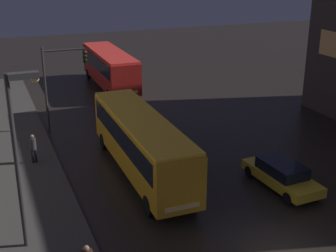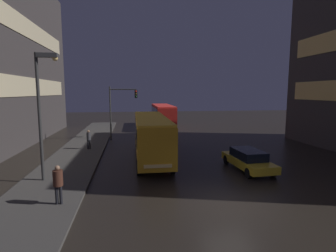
{
  "view_description": "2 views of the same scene",
  "coord_description": "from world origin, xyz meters",
  "px_view_note": "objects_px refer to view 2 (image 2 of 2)",
  "views": [
    {
      "loc": [
        -10.44,
        -13.06,
        11.4
      ],
      "look_at": [
        -1.09,
        10.07,
        2.3
      ],
      "focal_mm": 50.0,
      "sensor_mm": 36.0,
      "label": 1
    },
    {
      "loc": [
        -4.62,
        -11.29,
        5.25
      ],
      "look_at": [
        -1.32,
        11.35,
        2.29
      ],
      "focal_mm": 28.0,
      "sensor_mm": 36.0,
      "label": 2
    }
  ],
  "objects_px": {
    "bus_far": "(163,114)",
    "street_lamp_sidewalk": "(43,97)",
    "pedestrian_mid": "(89,138)",
    "car_taxi": "(248,159)",
    "bus_near": "(151,133)",
    "pedestrian_near": "(58,181)",
    "traffic_light_main": "(120,104)"
  },
  "relations": [
    {
      "from": "street_lamp_sidewalk",
      "to": "pedestrian_mid",
      "type": "bearing_deg",
      "value": 82.43
    },
    {
      "from": "pedestrian_mid",
      "to": "traffic_light_main",
      "type": "height_order",
      "value": "traffic_light_main"
    },
    {
      "from": "pedestrian_mid",
      "to": "street_lamp_sidewalk",
      "type": "xyz_separation_m",
      "value": [
        -1.11,
        -8.34,
        3.84
      ]
    },
    {
      "from": "bus_near",
      "to": "traffic_light_main",
      "type": "height_order",
      "value": "traffic_light_main"
    },
    {
      "from": "car_taxi",
      "to": "pedestrian_near",
      "type": "xyz_separation_m",
      "value": [
        -11.17,
        -4.3,
        0.54
      ]
    },
    {
      "from": "car_taxi",
      "to": "traffic_light_main",
      "type": "bearing_deg",
      "value": -58.0
    },
    {
      "from": "car_taxi",
      "to": "pedestrian_near",
      "type": "height_order",
      "value": "pedestrian_near"
    },
    {
      "from": "car_taxi",
      "to": "pedestrian_mid",
      "type": "xyz_separation_m",
      "value": [
        -11.6,
        7.66,
        0.45
      ]
    },
    {
      "from": "pedestrian_near",
      "to": "pedestrian_mid",
      "type": "bearing_deg",
      "value": -174.13
    },
    {
      "from": "car_taxi",
      "to": "street_lamp_sidewalk",
      "type": "bearing_deg",
      "value": 0.26
    },
    {
      "from": "bus_far",
      "to": "car_taxi",
      "type": "bearing_deg",
      "value": 98.19
    },
    {
      "from": "pedestrian_near",
      "to": "bus_near",
      "type": "bearing_deg",
      "value": 153.64
    },
    {
      "from": "bus_far",
      "to": "car_taxi",
      "type": "distance_m",
      "value": 22.59
    },
    {
      "from": "traffic_light_main",
      "to": "street_lamp_sidewalk",
      "type": "distance_m",
      "value": 14.09
    },
    {
      "from": "pedestrian_near",
      "to": "pedestrian_mid",
      "type": "xyz_separation_m",
      "value": [
        -0.43,
        11.95,
        -0.1
      ]
    },
    {
      "from": "pedestrian_mid",
      "to": "traffic_light_main",
      "type": "distance_m",
      "value": 6.47
    },
    {
      "from": "car_taxi",
      "to": "pedestrian_mid",
      "type": "bearing_deg",
      "value": -36.25
    },
    {
      "from": "bus_far",
      "to": "street_lamp_sidewalk",
      "type": "height_order",
      "value": "street_lamp_sidewalk"
    },
    {
      "from": "bus_near",
      "to": "car_taxi",
      "type": "bearing_deg",
      "value": 146.91
    },
    {
      "from": "car_taxi",
      "to": "bus_near",
      "type": "bearing_deg",
      "value": -36.6
    },
    {
      "from": "bus_near",
      "to": "street_lamp_sidewalk",
      "type": "bearing_deg",
      "value": 37.64
    },
    {
      "from": "pedestrian_mid",
      "to": "street_lamp_sidewalk",
      "type": "height_order",
      "value": "street_lamp_sidewalk"
    },
    {
      "from": "car_taxi",
      "to": "traffic_light_main",
      "type": "height_order",
      "value": "traffic_light_main"
    },
    {
      "from": "bus_far",
      "to": "traffic_light_main",
      "type": "bearing_deg",
      "value": 58.54
    },
    {
      "from": "bus_far",
      "to": "street_lamp_sidewalk",
      "type": "xyz_separation_m",
      "value": [
        -9.7,
        -23.03,
        2.94
      ]
    },
    {
      "from": "bus_near",
      "to": "traffic_light_main",
      "type": "xyz_separation_m",
      "value": [
        -2.69,
        8.67,
        1.91
      ]
    },
    {
      "from": "bus_far",
      "to": "street_lamp_sidewalk",
      "type": "bearing_deg",
      "value": 67.68
    },
    {
      "from": "bus_far",
      "to": "pedestrian_mid",
      "type": "relative_size",
      "value": 6.27
    },
    {
      "from": "car_taxi",
      "to": "traffic_light_main",
      "type": "relative_size",
      "value": 0.82
    },
    {
      "from": "pedestrian_mid",
      "to": "bus_far",
      "type": "bearing_deg",
      "value": 10.51
    },
    {
      "from": "street_lamp_sidewalk",
      "to": "bus_near",
      "type": "bearing_deg",
      "value": 36.96
    },
    {
      "from": "bus_near",
      "to": "bus_far",
      "type": "xyz_separation_m",
      "value": [
        3.23,
        18.17,
        0.01
      ]
    }
  ]
}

